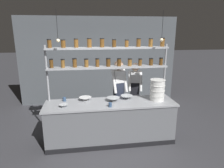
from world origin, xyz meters
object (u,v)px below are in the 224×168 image
(prep_bowl_center_front, at_px, (127,97))
(serving_cup_by_board, at_px, (64,99))
(prep_bowl_near_left, at_px, (85,99))
(prep_bowl_near_right, at_px, (113,99))
(serving_cup_front, at_px, (110,105))
(chef_center, at_px, (135,89))
(chef_left, at_px, (119,90))
(container_stack, at_px, (157,90))
(prep_bowl_center_back, at_px, (64,106))
(spice_shelf_unit, at_px, (108,59))

(prep_bowl_center_front, relative_size, serving_cup_by_board, 3.20)
(prep_bowl_near_left, distance_m, prep_bowl_near_right, 0.63)
(prep_bowl_near_right, relative_size, serving_cup_front, 3.24)
(chef_center, distance_m, prep_bowl_center_front, 0.74)
(chef_center, bearing_deg, prep_bowl_near_right, -122.00)
(chef_left, height_order, container_stack, chef_left)
(container_stack, height_order, serving_cup_front, container_stack)
(chef_left, height_order, chef_center, chef_left)
(chef_left, height_order, prep_bowl_center_back, chef_left)
(spice_shelf_unit, relative_size, prep_bowl_near_left, 9.94)
(chef_center, relative_size, container_stack, 3.45)
(prep_bowl_near_left, xyz_separation_m, serving_cup_front, (0.50, -0.47, 0.01))
(prep_bowl_center_front, bearing_deg, chef_left, 105.79)
(chef_center, bearing_deg, prep_bowl_center_back, -141.12)
(container_stack, bearing_deg, serving_cup_by_board, 173.53)
(prep_bowl_center_back, height_order, serving_cup_by_board, serving_cup_by_board)
(spice_shelf_unit, relative_size, serving_cup_by_board, 31.11)
(prep_bowl_center_front, xyz_separation_m, prep_bowl_center_back, (-1.39, -0.30, -0.01))
(serving_cup_by_board, bearing_deg, chef_center, 18.89)
(prep_bowl_center_front, relative_size, prep_bowl_near_right, 0.96)
(serving_cup_by_board, bearing_deg, prep_bowl_center_back, -87.96)
(spice_shelf_unit, xyz_separation_m, prep_bowl_near_right, (0.07, -0.25, -0.86))
(prep_bowl_center_front, height_order, serving_cup_by_board, serving_cup_by_board)
(serving_cup_front, bearing_deg, prep_bowl_center_back, 171.18)
(chef_center, height_order, prep_bowl_near_left, chef_center)
(chef_left, relative_size, serving_cup_by_board, 19.97)
(spice_shelf_unit, distance_m, prep_bowl_near_right, 0.90)
(spice_shelf_unit, height_order, chef_left, spice_shelf_unit)
(prep_bowl_near_right, bearing_deg, chef_center, 47.52)
(container_stack, bearing_deg, chef_center, 109.11)
(container_stack, distance_m, prep_bowl_center_back, 2.06)
(prep_bowl_center_back, xyz_separation_m, serving_cup_front, (0.94, -0.15, 0.02))
(spice_shelf_unit, relative_size, chef_left, 1.56)
(chef_left, bearing_deg, prep_bowl_near_right, -126.89)
(chef_center, bearing_deg, serving_cup_by_board, -150.63)
(spice_shelf_unit, distance_m, prep_bowl_center_back, 1.39)
(serving_cup_front, bearing_deg, prep_bowl_near_left, 136.45)
(chef_left, height_order, serving_cup_front, chef_left)
(prep_bowl_center_back, relative_size, serving_cup_front, 2.01)
(prep_bowl_center_front, relative_size, prep_bowl_center_back, 1.54)
(chef_left, xyz_separation_m, prep_bowl_center_front, (0.11, -0.40, -0.06))
(container_stack, bearing_deg, serving_cup_front, -166.83)
(prep_bowl_near_left, distance_m, prep_bowl_center_front, 0.94)
(chef_center, bearing_deg, prep_bowl_near_left, -144.01)
(prep_bowl_center_front, distance_m, serving_cup_by_board, 1.40)
(spice_shelf_unit, relative_size, prep_bowl_center_front, 9.72)
(serving_cup_by_board, bearing_deg, container_stack, -6.47)
(spice_shelf_unit, height_order, prep_bowl_center_front, spice_shelf_unit)
(prep_bowl_center_back, bearing_deg, prep_bowl_center_front, 12.19)
(prep_bowl_center_front, bearing_deg, container_stack, -16.23)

